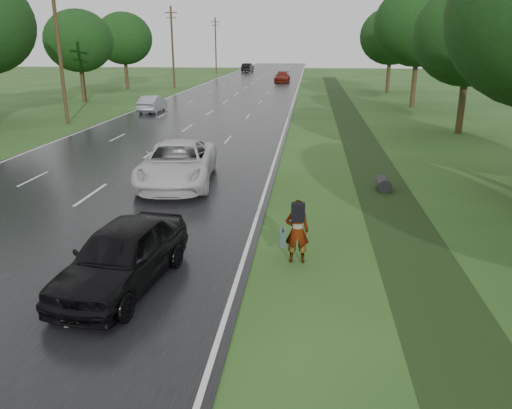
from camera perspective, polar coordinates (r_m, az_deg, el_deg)
The scene contains 19 objects.
road at distance 55.84m, azimuth -2.66°, elevation 12.19°, with size 14.00×180.00×0.04m, color black.
edge_stripe_east at distance 55.23m, azimuth 4.44°, elevation 12.12°, with size 0.12×180.00×0.01m, color silver.
edge_stripe_west at distance 57.25m, azimuth -9.51°, elevation 12.14°, with size 0.12×180.00×0.01m, color silver.
center_line at distance 55.84m, azimuth -2.66°, elevation 12.22°, with size 0.12×180.00×0.01m, color silver.
drainage_ditch at distance 29.34m, azimuth 12.08°, elevation 6.49°, with size 2.20×120.00×0.56m.
utility_pole_mid at distance 39.11m, azimuth -21.57°, elevation 16.10°, with size 1.60×0.26×10.00m.
utility_pole_far at distance 67.26m, azimuth -9.52°, elevation 17.39°, with size 1.60×0.26×10.00m.
utility_pole_distant at distance 96.53m, azimuth -4.63°, elevation 17.71°, with size 1.60×0.26×10.00m.
tree_east_c at distance 35.29m, azimuth 23.30°, elevation 17.35°, with size 7.00×7.00×9.29m.
tree_east_d at distance 48.83m, azimuth 18.18°, elevation 18.91°, with size 8.00×8.00×10.76m.
tree_east_f at distance 62.57m, azimuth 15.22°, elevation 18.08°, with size 7.20×7.20×9.62m.
tree_west_d at distance 53.89m, azimuth -19.63°, elevation 17.20°, with size 6.60×6.60×8.80m.
tree_west_f at distance 67.06m, azimuth -14.89°, elevation 17.86°, with size 7.00×7.00×9.29m.
pedestrian at distance 13.45m, azimuth 4.63°, elevation -2.97°, with size 0.82×0.70×1.78m.
white_pickup at distance 21.18m, azimuth -8.95°, elevation 4.68°, with size 2.87×6.22×1.73m, color silver.
dark_sedan at distance 12.50m, azimuth -15.06°, elevation -5.65°, with size 1.88×4.68×1.60m, color black.
silver_sedan at distance 44.17m, azimuth -11.75°, elevation 11.21°, with size 1.46×4.19×1.38m, color gray.
far_car_red at distance 76.18m, azimuth 3.02°, elevation 14.34°, with size 2.08×5.12×1.48m, color maroon.
far_car_dark at distance 103.62m, azimuth -0.96°, elevation 15.39°, with size 1.75×5.02×1.66m, color black.
Camera 1 is at (8.43, -9.91, 5.73)m, focal length 35.00 mm.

